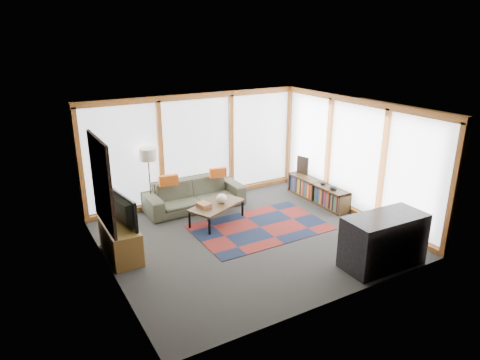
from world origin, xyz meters
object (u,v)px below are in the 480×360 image
bookshelf (317,192)px  television (119,211)px  sofa (194,194)px  floor_lamp (150,181)px  coffee_table (217,213)px  tv_console (120,241)px  bar_counter (383,241)px

bookshelf → television: bearing=-176.2°
sofa → floor_lamp: floor_lamp is taller
coffee_table → tv_console: tv_console is taller
bookshelf → sofa: bearing=158.2°
television → sofa: bearing=-64.1°
television → bar_counter: (3.89, -2.61, -0.42)m
floor_lamp → television: (-1.12, -1.65, 0.13)m
floor_lamp → coffee_table: size_ratio=1.23×
coffee_table → bar_counter: (1.71, -3.06, 0.26)m
floor_lamp → coffee_table: floor_lamp is taller
coffee_table → bar_counter: size_ratio=0.84×
television → bar_counter: television is taller
coffee_table → tv_console: size_ratio=1.02×
sofa → television: size_ratio=2.33×
floor_lamp → bar_counter: 5.09m
sofa → coffee_table: 0.98m
bar_counter → sofa: bearing=115.9°
sofa → bar_counter: 4.42m
tv_console → bar_counter: size_ratio=0.82×
floor_lamp → bar_counter: bearing=-56.9°
tv_console → bar_counter: bar_counter is taller
tv_console → bar_counter: (3.91, -2.62, 0.16)m
bar_counter → coffee_table: bearing=121.0°
floor_lamp → tv_console: 2.04m
sofa → bar_counter: bearing=-65.9°
coffee_table → bar_counter: 3.52m
floor_lamp → television: bearing=-124.2°
television → coffee_table: bearing=-86.6°
coffee_table → tv_console: (-2.20, -0.44, 0.10)m
tv_console → television: 0.59m
bookshelf → bar_counter: size_ratio=1.31×
television → tv_console: bearing=45.8°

